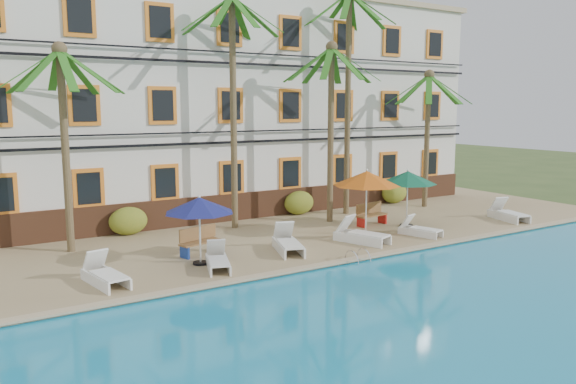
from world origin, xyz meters
TOP-DOWN VIEW (x-y plane):
  - ground at (0.00, 0.00)m, footprint 100.00×100.00m
  - pool_deck at (0.00, 5.00)m, footprint 30.00×12.00m
  - swimming_pool at (0.00, -7.00)m, footprint 26.00×12.00m
  - pool_coping at (0.00, -0.90)m, footprint 30.00×0.35m
  - hotel_building at (0.00, 9.98)m, footprint 25.40×6.44m
  - palm_a at (-8.58, 5.14)m, footprint 4.13×4.13m
  - palm_b at (-2.05, 5.59)m, footprint 4.13×4.13m
  - palm_c at (2.04, 4.57)m, footprint 4.13×4.13m
  - palm_d at (3.79, 5.67)m, footprint 4.13×4.13m
  - palm_e at (8.28, 5.08)m, footprint 4.13×4.13m
  - shrub_left at (-6.16, 6.60)m, footprint 1.50×0.90m
  - shrub_mid at (1.76, 6.60)m, footprint 1.50×0.90m
  - shrub_right at (7.63, 6.60)m, footprint 1.50×0.90m
  - umbrella_blue at (-5.40, 1.29)m, footprint 2.22×2.22m
  - umbrella_red at (1.67, 1.68)m, footprint 2.60×2.60m
  - umbrella_green at (4.18, 2.07)m, footprint 2.39×2.39m
  - lounger_a at (-8.50, 0.81)m, footprint 0.99×2.02m
  - lounger_b at (-5.14, 0.55)m, footprint 1.18×1.88m
  - lounger_c at (-2.23, 1.15)m, footprint 1.35×2.18m
  - lounger_d at (0.76, 0.86)m, footprint 1.39×2.19m
  - lounger_e at (3.41, 0.54)m, footprint 1.04×1.76m
  - lounger_f at (8.89, 0.66)m, footprint 1.21×2.14m
  - bench_left at (-4.97, 2.44)m, footprint 1.57×0.84m
  - bench_right at (3.08, 3.07)m, footprint 1.55×0.66m
  - pool_ladder at (-0.88, -1.00)m, footprint 0.54×0.74m

SIDE VIEW (x-z plane):
  - ground at x=0.00m, z-range 0.00..0.00m
  - swimming_pool at x=0.00m, z-range 0.00..0.20m
  - pool_deck at x=0.00m, z-range 0.00..0.25m
  - pool_ladder at x=-0.88m, z-range -0.12..0.62m
  - pool_coping at x=0.00m, z-range 0.25..0.31m
  - lounger_e at x=3.41m, z-range 0.11..0.90m
  - lounger_b at x=-5.14m, z-range 0.10..0.94m
  - lounger_a at x=-8.50m, z-range 0.09..1.00m
  - lounger_f at x=8.89m, z-range 0.08..1.04m
  - lounger_c at x=-2.23m, z-range 0.08..1.05m
  - lounger_d at x=0.76m, z-range 0.08..1.05m
  - bench_left at x=-4.97m, z-range 0.26..1.18m
  - bench_right at x=3.08m, z-range 0.26..1.18m
  - shrub_left at x=-6.16m, z-range 0.25..1.35m
  - shrub_mid at x=1.76m, z-range 0.25..1.35m
  - shrub_right at x=7.63m, z-range 0.25..1.35m
  - umbrella_blue at x=-5.40m, z-range 1.03..3.25m
  - umbrella_green at x=4.18m, z-range 1.09..3.49m
  - umbrella_red at x=1.67m, z-range 1.17..3.76m
  - palm_e at x=8.28m, z-range 1.26..7.99m
  - palm_a at x=-8.58m, z-range 1.29..8.37m
  - palm_c at x=2.04m, z-range 1.34..9.01m
  - hotel_building at x=0.00m, z-range 0.26..10.49m
  - palm_b at x=-2.05m, z-range 1.47..10.92m
  - palm_d at x=3.79m, z-range 1.51..11.71m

